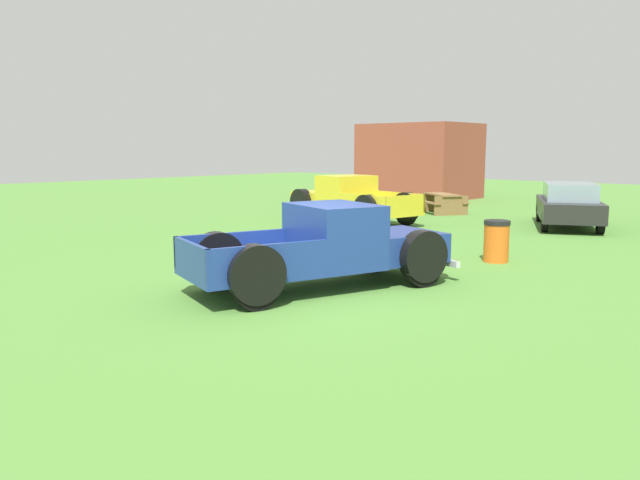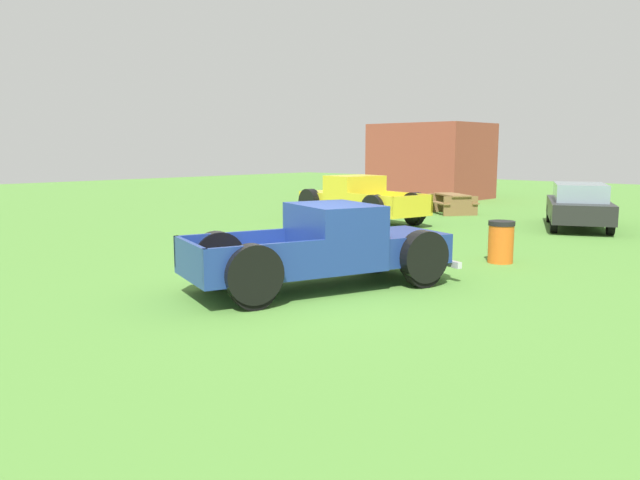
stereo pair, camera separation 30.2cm
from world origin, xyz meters
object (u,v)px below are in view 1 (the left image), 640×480
pickup_truck_foreground (337,247)px  pickup_truck_behind_left (345,199)px  sedan_distant_a (569,204)px  trash_can (496,241)px  picnic_table (442,201)px

pickup_truck_foreground → pickup_truck_behind_left: bearing=129.1°
sedan_distant_a → trash_can: (1.14, -7.35, -0.28)m
pickup_truck_foreground → picnic_table: bearing=113.2°
pickup_truck_behind_left → picnic_table: size_ratio=2.39×
pickup_truck_behind_left → trash_can: bearing=-26.3°
pickup_truck_behind_left → trash_can: 8.53m
sedan_distant_a → trash_can: sedan_distant_a is taller
sedan_distant_a → pickup_truck_foreground: bearing=-89.6°
pickup_truck_foreground → sedan_distant_a: pickup_truck_foreground is taller
pickup_truck_foreground → pickup_truck_behind_left: (-6.60, 8.11, 0.04)m
pickup_truck_foreground → trash_can: pickup_truck_foreground is taller
picnic_table → trash_can: bearing=-52.3°
sedan_distant_a → picnic_table: bearing=168.5°
sedan_distant_a → picnic_table: size_ratio=2.02×
picnic_table → trash_can: 10.67m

